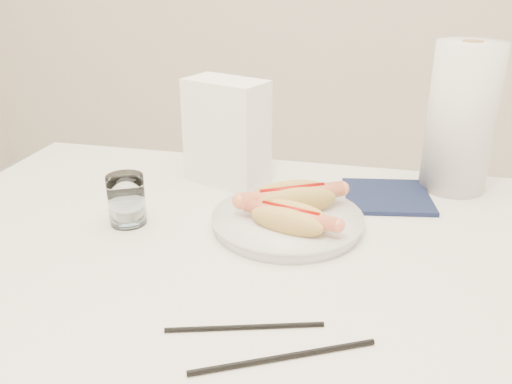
% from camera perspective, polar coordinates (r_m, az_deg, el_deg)
% --- Properties ---
extents(table, '(1.20, 0.80, 0.75)m').
position_cam_1_polar(table, '(0.91, -0.35, -8.91)').
color(table, white).
rests_on(table, ground).
extents(plate, '(0.27, 0.27, 0.02)m').
position_cam_1_polar(plate, '(0.93, 3.28, -3.18)').
color(plate, silver).
rests_on(plate, table).
extents(hotdog_left, '(0.17, 0.13, 0.05)m').
position_cam_1_polar(hotdog_left, '(0.94, 3.77, -0.72)').
color(hotdog_left, tan).
rests_on(hotdog_left, plate).
extents(hotdog_right, '(0.16, 0.09, 0.04)m').
position_cam_1_polar(hotdog_right, '(0.88, 3.61, -2.76)').
color(hotdog_right, '#E4B459').
rests_on(hotdog_right, plate).
extents(water_glass, '(0.06, 0.06, 0.09)m').
position_cam_1_polar(water_glass, '(0.96, -13.33, -0.80)').
color(water_glass, silver).
rests_on(water_glass, table).
extents(chopstick_near, '(0.19, 0.06, 0.01)m').
position_cam_1_polar(chopstick_near, '(0.70, -1.18, -13.89)').
color(chopstick_near, black).
rests_on(chopstick_near, table).
extents(chopstick_far, '(0.20, 0.11, 0.01)m').
position_cam_1_polar(chopstick_far, '(0.66, 2.91, -16.78)').
color(chopstick_far, black).
rests_on(chopstick_far, table).
extents(napkin_box, '(0.18, 0.14, 0.21)m').
position_cam_1_polar(napkin_box, '(1.09, -3.07, 6.23)').
color(napkin_box, white).
rests_on(napkin_box, table).
extents(navy_napkin, '(0.18, 0.18, 0.01)m').
position_cam_1_polar(navy_napkin, '(1.07, 13.51, -0.44)').
color(navy_napkin, '#121B3A').
rests_on(navy_napkin, table).
extents(paper_towel_roll, '(0.16, 0.16, 0.28)m').
position_cam_1_polar(paper_towel_roll, '(1.12, 20.58, 7.21)').
color(paper_towel_roll, silver).
rests_on(paper_towel_roll, table).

